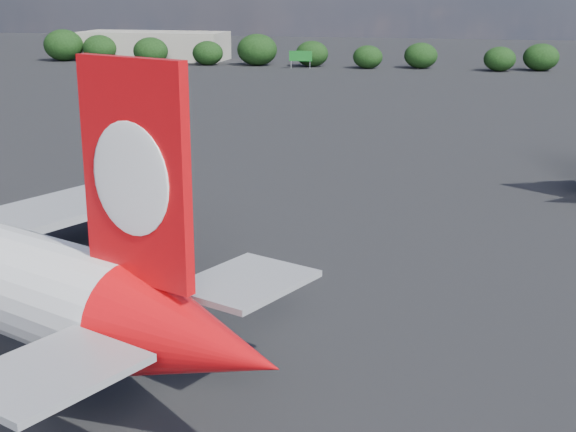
# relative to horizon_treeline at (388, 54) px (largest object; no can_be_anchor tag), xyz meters

# --- Properties ---
(ground) EXTENTS (500.00, 500.00, 0.00)m
(ground) POSITION_rel_horizon_treeline_xyz_m (-4.17, -119.89, -3.79)
(ground) COLOR black
(ground) RESTS_ON ground
(terminal_building) EXTENTS (42.00, 16.00, 8.00)m
(terminal_building) POSITION_rel_horizon_treeline_xyz_m (-69.17, 12.11, 0.21)
(terminal_building) COLOR gray
(terminal_building) RESTS_ON ground
(highway_sign) EXTENTS (6.00, 0.30, 4.50)m
(highway_sign) POSITION_rel_horizon_treeline_xyz_m (-22.17, -3.89, -0.67)
(highway_sign) COLOR #156A20
(highway_sign) RESTS_ON ground
(billboard_yellow) EXTENTS (5.00, 0.30, 5.50)m
(billboard_yellow) POSITION_rel_horizon_treeline_xyz_m (7.83, 2.11, 0.07)
(billboard_yellow) COLOR gold
(billboard_yellow) RESTS_ON ground
(horizon_treeline) EXTENTS (203.11, 15.30, 8.89)m
(horizon_treeline) POSITION_rel_horizon_treeline_xyz_m (0.00, 0.00, 0.00)
(horizon_treeline) COLOR black
(horizon_treeline) RESTS_ON ground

